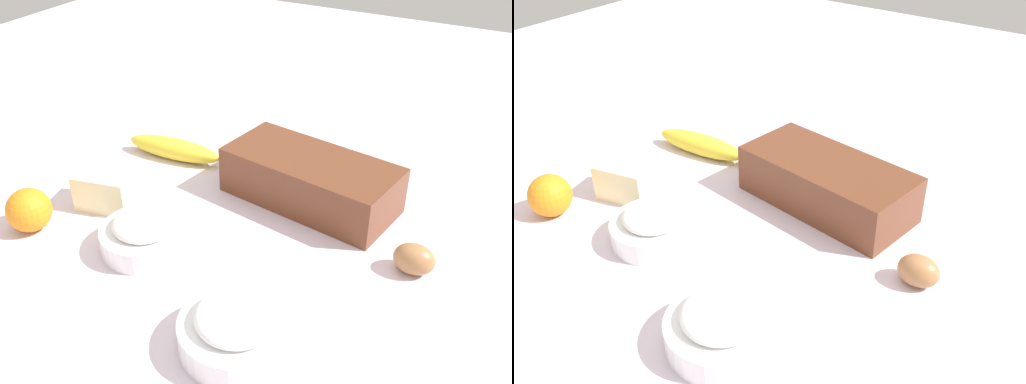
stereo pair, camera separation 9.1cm
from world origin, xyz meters
The scene contains 8 objects.
ground_plane centered at (0.00, 0.00, -0.01)m, with size 2.40×2.40×0.02m, color silver.
loaf_pan centered at (0.06, 0.07, 0.04)m, with size 0.30×0.17×0.08m.
flour_bowl centered at (-0.10, -0.16, 0.03)m, with size 0.13×0.13×0.06m.
sugar_bowl centered at (0.11, -0.26, 0.03)m, with size 0.14×0.14×0.06m.
banana centered at (-0.22, 0.09, 0.02)m, with size 0.19×0.04×0.04m, color yellow.
orange_fruit centered at (-0.28, -0.20, 0.03)m, with size 0.07×0.07×0.07m, color orange.
butter_block centered at (-0.22, -0.09, 0.03)m, with size 0.09×0.06×0.06m, color #F4EDB2.
egg_near_butter centered at (0.26, -0.02, 0.02)m, with size 0.04×0.04×0.06m, color #A36E42.
Camera 2 is at (0.45, -0.63, 0.53)m, focal length 40.72 mm.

